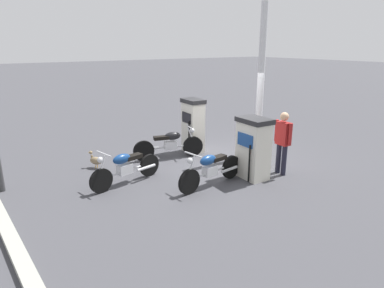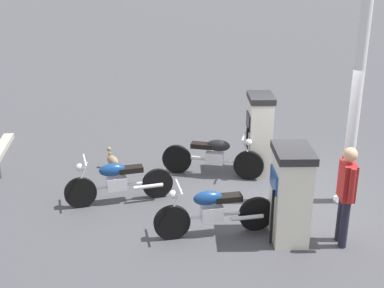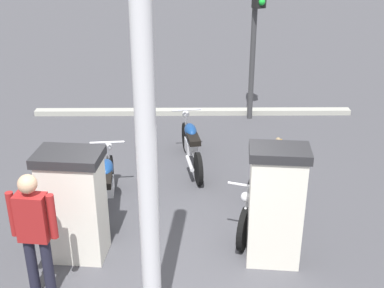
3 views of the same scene
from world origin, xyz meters
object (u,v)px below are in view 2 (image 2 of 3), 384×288
Objects in this scene: wandering_duck at (113,160)px; motorcycle_extra at (118,181)px; attendant_person at (346,190)px; fuel_pump_far at (290,194)px; canopy_support_pole at (357,91)px; motorcycle_far_pump at (213,211)px; fuel_pump_near at (259,134)px; motorcycle_near_pump at (214,156)px.

motorcycle_extra is at bearing 98.43° from wandering_duck.
fuel_pump_far is at bearing -16.17° from attendant_person.
attendant_person is 0.37× the size of canopy_support_pole.
fuel_pump_near is at bearing -115.88° from motorcycle_far_pump.
fuel_pump_far reaches higher than motorcycle_near_pump.
canopy_support_pole is (-1.37, 1.45, 1.28)m from fuel_pump_near.
motorcycle_near_pump is at bearing -28.93° from canopy_support_pole.
fuel_pump_far is (-0.00, 2.65, -0.06)m from fuel_pump_near.
motorcycle_extra is 0.45× the size of canopy_support_pole.
wandering_duck is (3.87, -3.17, -0.72)m from attendant_person.
fuel_pump_near is 3.14m from wandering_duck.
motorcycle_near_pump is 3.14m from canopy_support_pole.
fuel_pump_near is at bearing -74.40° from attendant_person.
fuel_pump_near is 0.82× the size of motorcycle_near_pump.
motorcycle_far_pump is 2.11m from attendant_person.
fuel_pump_near is 0.85× the size of motorcycle_extra.
fuel_pump_near is 3.12m from motorcycle_extra.
fuel_pump_near is 1.02× the size of attendant_person.
wandering_duck is at bearing -5.23° from fuel_pump_near.
motorcycle_extra is (2.84, 1.23, -0.41)m from fuel_pump_near.
fuel_pump_far is 2.69m from motorcycle_near_pump.
fuel_pump_far is 3.29× the size of wandering_duck.
motorcycle_far_pump is (1.21, 2.49, -0.41)m from fuel_pump_near.
wandering_duck is at bearing -11.98° from motorcycle_near_pump.
motorcycle_far_pump is 1.22× the size of attendant_person.
canopy_support_pole is (-2.58, -1.03, 1.69)m from motorcycle_far_pump.
wandering_duck is at bearing -39.34° from attendant_person.
motorcycle_extra is at bearing -24.43° from attendant_person.
motorcycle_near_pump is 2.16m from wandering_duck.
canopy_support_pole is (-2.32, 1.28, 1.68)m from motorcycle_near_pump.
motorcycle_near_pump is 3.28m from attendant_person.
attendant_person is (-0.81, 0.23, 0.15)m from fuel_pump_far.
canopy_support_pole reaches higher than fuel_pump_near.
attendant_person is (-3.64, 1.65, 0.50)m from motorcycle_extra.
fuel_pump_near is at bearing -170.08° from motorcycle_near_pump.
motorcycle_near_pump is 1.04× the size of motorcycle_extra.
canopy_support_pole is (-4.21, 0.22, 1.69)m from motorcycle_extra.
fuel_pump_far is at bearing 153.39° from motorcycle_extra.
motorcycle_near_pump reaches higher than motorcycle_extra.
motorcycle_far_pump is 3.25m from canopy_support_pole.
fuel_pump_near is 2.37m from canopy_support_pole.
fuel_pump_near is 2.66m from fuel_pump_far.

